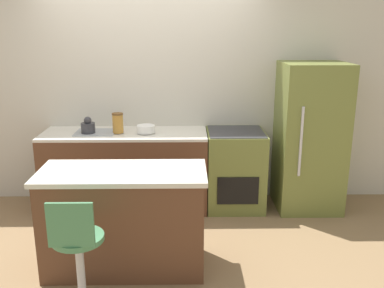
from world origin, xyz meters
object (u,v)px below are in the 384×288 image
kettle (88,126)px  stool_chair (78,258)px  mixing_bowl (146,129)px  refrigerator (310,137)px  oven_range (235,169)px

kettle → stool_chair: bearing=-80.6°
stool_chair → mixing_bowl: bearing=80.3°
refrigerator → stool_chair: (-2.17, -1.91, -0.38)m
stool_chair → kettle: kettle is taller
oven_range → kettle: size_ratio=4.99×
refrigerator → mixing_bowl: bearing=-179.4°
kettle → mixing_bowl: kettle is taller
kettle → mixing_bowl: size_ratio=0.90×
stool_chair → kettle: 1.99m
oven_range → kettle: kettle is taller
refrigerator → stool_chair: bearing=-138.6°
refrigerator → mixing_bowl: 1.85m
oven_range → stool_chair: size_ratio=0.96×
oven_range → refrigerator: 0.92m
oven_range → kettle: 1.73m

